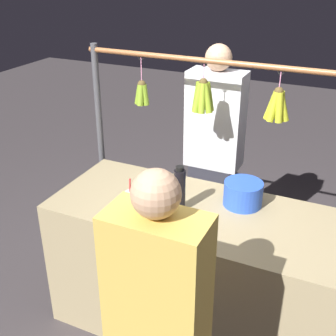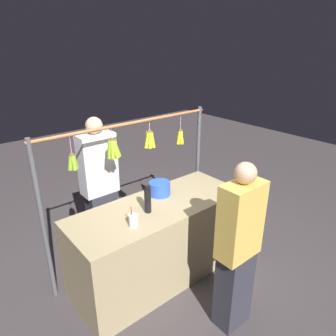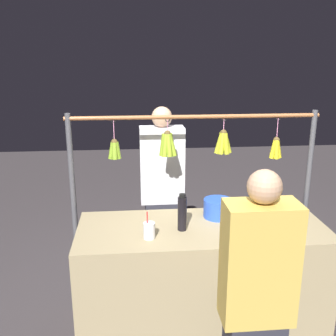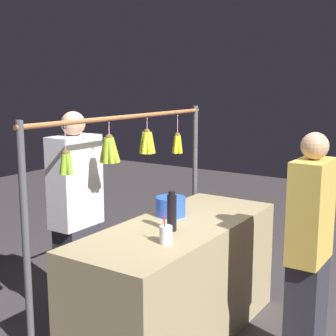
{
  "view_description": "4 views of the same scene",
  "coord_description": "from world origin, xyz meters",
  "px_view_note": "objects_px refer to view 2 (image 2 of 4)",
  "views": [
    {
      "loc": [
        -0.67,
        1.96,
        2.13
      ],
      "look_at": [
        0.24,
        0.0,
        1.07
      ],
      "focal_mm": 46.86,
      "sensor_mm": 36.0,
      "label": 1
    },
    {
      "loc": [
        1.61,
        2.08,
        2.33
      ],
      "look_at": [
        -0.12,
        0.0,
        1.2
      ],
      "focal_mm": 32.94,
      "sensor_mm": 36.0,
      "label": 2
    },
    {
      "loc": [
        0.49,
        2.56,
        2.04
      ],
      "look_at": [
        0.25,
        0.0,
        1.29
      ],
      "focal_mm": 41.94,
      "sensor_mm": 36.0,
      "label": 3
    },
    {
      "loc": [
        2.71,
        1.69,
        1.82
      ],
      "look_at": [
        0.14,
        0.0,
        1.26
      ],
      "focal_mm": 50.92,
      "sensor_mm": 36.0,
      "label": 4
    }
  ],
  "objects_px": {
    "vendor_person": "(100,190)",
    "blue_bucket": "(160,188)",
    "drink_cup": "(133,220)",
    "customer_person": "(237,251)",
    "water_bottle": "(148,200)"
  },
  "relations": [
    {
      "from": "blue_bucket",
      "to": "drink_cup",
      "type": "distance_m",
      "value": 0.62
    },
    {
      "from": "water_bottle",
      "to": "drink_cup",
      "type": "distance_m",
      "value": 0.27
    },
    {
      "from": "drink_cup",
      "to": "vendor_person",
      "type": "xyz_separation_m",
      "value": [
        -0.16,
        -0.9,
        -0.1
      ]
    },
    {
      "from": "customer_person",
      "to": "vendor_person",
      "type": "bearing_deg",
      "value": -77.69
    },
    {
      "from": "drink_cup",
      "to": "customer_person",
      "type": "distance_m",
      "value": 0.9
    },
    {
      "from": "blue_bucket",
      "to": "vendor_person",
      "type": "bearing_deg",
      "value": -57.17
    },
    {
      "from": "water_bottle",
      "to": "customer_person",
      "type": "xyz_separation_m",
      "value": [
        -0.28,
        0.84,
        -0.22
      ]
    },
    {
      "from": "drink_cup",
      "to": "water_bottle",
      "type": "bearing_deg",
      "value": -154.97
    },
    {
      "from": "drink_cup",
      "to": "blue_bucket",
      "type": "bearing_deg",
      "value": -149.66
    },
    {
      "from": "vendor_person",
      "to": "blue_bucket",
      "type": "bearing_deg",
      "value": 122.83
    },
    {
      "from": "customer_person",
      "to": "blue_bucket",
      "type": "bearing_deg",
      "value": -91.34
    },
    {
      "from": "water_bottle",
      "to": "vendor_person",
      "type": "bearing_deg",
      "value": -84.29
    },
    {
      "from": "blue_bucket",
      "to": "vendor_person",
      "type": "xyz_separation_m",
      "value": [
        0.38,
        -0.59,
        -0.12
      ]
    },
    {
      "from": "water_bottle",
      "to": "vendor_person",
      "type": "relative_size",
      "value": 0.17
    },
    {
      "from": "water_bottle",
      "to": "blue_bucket",
      "type": "distance_m",
      "value": 0.37
    }
  ]
}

